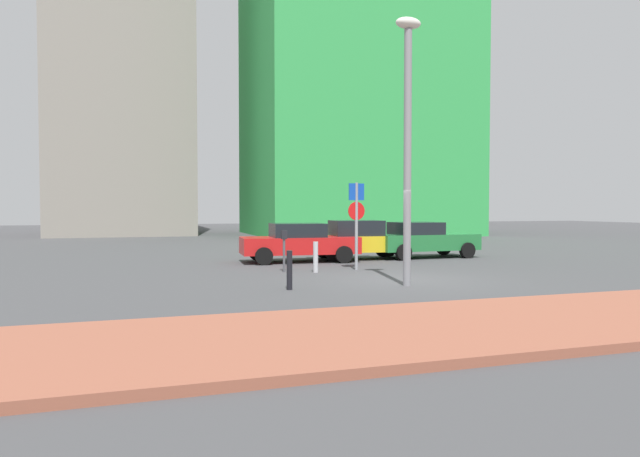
# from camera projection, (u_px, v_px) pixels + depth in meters

# --- Properties ---
(ground_plane) EXTENTS (120.00, 120.00, 0.00)m
(ground_plane) POSITION_uv_depth(u_px,v_px,m) (402.00, 280.00, 15.94)
(ground_plane) COLOR #424244
(sidewalk_brick) EXTENTS (40.00, 3.95, 0.14)m
(sidewalk_brick) POSITION_uv_depth(u_px,v_px,m) (561.00, 319.00, 9.96)
(sidewalk_brick) COLOR #93513D
(sidewalk_brick) RESTS_ON ground
(parked_car_red) EXTENTS (4.49, 2.24, 1.46)m
(parked_car_red) POSITION_uv_depth(u_px,v_px,m) (299.00, 242.00, 21.26)
(parked_car_red) COLOR red
(parked_car_red) RESTS_ON ground
(parked_car_yellow) EXTENTS (4.24, 2.14, 1.54)m
(parked_car_yellow) POSITION_uv_depth(u_px,v_px,m) (361.00, 240.00, 22.38)
(parked_car_yellow) COLOR gold
(parked_car_yellow) RESTS_ON ground
(parked_car_green) EXTENTS (4.38, 2.10, 1.46)m
(parked_car_green) POSITION_uv_depth(u_px,v_px,m) (423.00, 239.00, 23.10)
(parked_car_green) COLOR #237238
(parked_car_green) RESTS_ON ground
(parking_sign_post) EXTENTS (0.60, 0.10, 2.87)m
(parking_sign_post) POSITION_uv_depth(u_px,v_px,m) (356.00, 215.00, 18.48)
(parking_sign_post) COLOR gray
(parking_sign_post) RESTS_ON ground
(parking_meter) EXTENTS (0.18, 0.14, 1.33)m
(parking_meter) POSITION_uv_depth(u_px,v_px,m) (284.00, 245.00, 17.85)
(parking_meter) COLOR #4C4C51
(parking_meter) RESTS_ON ground
(street_lamp) EXTENTS (0.70, 0.36, 6.95)m
(street_lamp) POSITION_uv_depth(u_px,v_px,m) (408.00, 129.00, 14.60)
(street_lamp) COLOR gray
(street_lamp) RESTS_ON ground
(traffic_bollard_near) EXTENTS (0.16, 0.16, 0.97)m
(traffic_bollard_near) POSITION_uv_depth(u_px,v_px,m) (316.00, 257.00, 17.76)
(traffic_bollard_near) COLOR #B7B7BC
(traffic_bollard_near) RESTS_ON ground
(traffic_bollard_mid) EXTENTS (0.14, 0.14, 0.98)m
(traffic_bollard_mid) POSITION_uv_depth(u_px,v_px,m) (289.00, 270.00, 13.98)
(traffic_bollard_mid) COLOR black
(traffic_bollard_mid) RESTS_ON ground
(building_colorful_midrise) EXTENTS (15.83, 12.94, 26.27)m
(building_colorful_midrise) POSITION_uv_depth(u_px,v_px,m) (354.00, 66.00, 43.89)
(building_colorful_midrise) COLOR green
(building_colorful_midrise) RESTS_ON ground
(building_under_construction) EXTENTS (10.34, 11.47, 24.67)m
(building_under_construction) POSITION_uv_depth(u_px,v_px,m) (122.00, 77.00, 44.22)
(building_under_construction) COLOR gray
(building_under_construction) RESTS_ON ground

